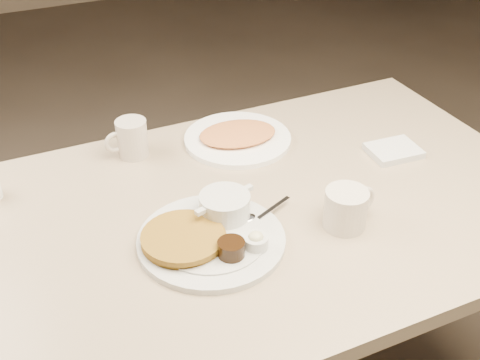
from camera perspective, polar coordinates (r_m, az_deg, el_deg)
name	(u,v)px	position (r m, az deg, el deg)	size (l,w,h in m)	color
diner_table	(243,264)	(1.53, 0.32, -7.84)	(1.50, 0.90, 0.75)	tan
main_plate	(211,231)	(1.32, -2.76, -4.80)	(0.42, 0.39, 0.07)	beige
coffee_mug_near	(347,208)	(1.37, 9.91, -2.54)	(0.14, 0.11, 0.09)	beige
napkin	(394,151)	(1.67, 14.08, 2.66)	(0.14, 0.11, 0.02)	silver
coffee_mug_far	(131,138)	(1.62, -10.08, 3.82)	(0.12, 0.08, 0.10)	beige
hash_plate	(238,137)	(1.67, -0.23, 4.00)	(0.32, 0.32, 0.04)	white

